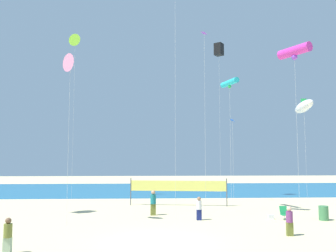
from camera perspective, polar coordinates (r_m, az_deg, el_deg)
name	(u,v)px	position (r m, az deg, el deg)	size (l,w,h in m)	color
ground_plane	(159,242)	(18.28, -1.57, -18.68)	(120.00, 120.00, 0.00)	beige
ocean_band	(154,189)	(46.20, -2.26, -10.42)	(120.00, 20.00, 0.01)	#1E6B99
beachgoer_plum_shirt	(289,220)	(20.58, 19.45, -14.45)	(0.36, 0.36, 1.58)	olive
beachgoer_white_shirt	(199,208)	(24.17, 5.15, -13.29)	(0.36, 0.36, 1.57)	navy
beachgoer_teal_shirt	(153,202)	(26.04, -2.46, -12.43)	(0.41, 0.41, 1.81)	olive
beachgoer_olive_shirt	(8,235)	(17.53, -24.98, -15.97)	(0.36, 0.36, 1.59)	#99B28C
folding_beach_chair	(284,212)	(25.71, 18.66, -13.40)	(0.52, 0.65, 0.89)	#1E8C4C
trash_barrel	(324,213)	(26.30, 24.34, -12.99)	(0.63, 0.63, 0.96)	#3F7F4C
volleyball_net	(178,187)	(30.84, 1.69, -10.03)	(8.47, 1.25, 2.40)	#4C4C51
beach_handbag	(271,217)	(25.57, 16.66, -14.21)	(0.38, 0.19, 0.30)	white
kite_violet_diamond	(204,43)	(27.78, 6.05, 13.48)	(0.40, 0.39, 14.10)	silver
kite_pink_delta	(70,63)	(23.96, -15.84, 9.95)	(1.13, 1.06, 11.06)	silver
kite_lime_delta	(75,41)	(39.50, -15.09, 13.47)	(1.37, 0.67, 17.45)	silver
kite_blue_diamond	(233,122)	(34.25, 10.65, 0.65)	(0.51, 0.50, 8.02)	silver
kite_black_box	(219,50)	(38.19, 8.41, 12.39)	(1.14, 1.14, 16.40)	silver
kite_white_inflatable	(304,106)	(32.41, 21.57, 3.02)	(1.24, 2.76, 9.37)	silver
kite_cyan_tube	(230,83)	(29.13, 10.14, 7.02)	(1.12, 2.35, 10.63)	silver
kite_magenta_tube	(294,51)	(26.51, 20.17, 11.51)	(1.81, 2.50, 12.10)	silver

